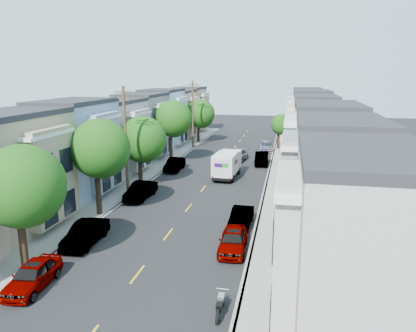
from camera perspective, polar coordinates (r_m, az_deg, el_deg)
ground at (r=34.79m, az=-2.75°, el=-5.89°), size 160.00×160.00×0.00m
road_slab at (r=48.92m, az=1.52°, el=-0.34°), size 12.00×70.00×0.02m
curb_left at (r=50.27m, az=-5.29°, el=0.05°), size 0.30×70.00×0.15m
curb_right at (r=48.27m, az=8.62°, el=-0.58°), size 0.30×70.00×0.15m
sidewalk_left at (r=50.65m, az=-6.70°, el=0.11°), size 2.60×70.00×0.15m
sidewalk_right at (r=48.24m, az=10.16°, el=-0.65°), size 2.60×70.00×0.15m
centerline at (r=48.93m, az=1.52°, el=-0.35°), size 0.12×70.00×0.01m
townhouse_row_left at (r=51.95m, az=-10.68°, el=0.21°), size 5.00×70.00×8.50m
townhouse_row_right at (r=48.34m, az=14.66°, el=-0.93°), size 5.00×70.00×8.50m
tree_a at (r=24.75m, az=-24.76°, el=-2.62°), size 4.70×4.70×7.45m
tree_b at (r=32.64m, az=-15.05°, el=2.34°), size 4.69×4.69×7.83m
tree_c at (r=41.22m, az=-9.27°, el=3.68°), size 4.70×4.70×7.09m
tree_d at (r=51.46m, az=-5.00°, el=6.61°), size 4.70×4.70×7.99m
tree_e at (r=66.91m, az=-1.13°, el=7.34°), size 4.70×4.70×7.10m
tree_far_r at (r=61.58m, az=10.20°, el=5.71°), size 3.10×3.10×5.32m
utility_pole_near at (r=37.36m, az=-11.51°, el=3.32°), size 1.60×0.26×10.00m
utility_pole_far at (r=61.94m, az=-2.16°, el=7.27°), size 1.60×0.26×10.00m
fedex_truck at (r=44.41m, az=2.69°, el=0.35°), size 2.25×5.85×2.80m
lead_sedan at (r=52.85m, az=4.10°, el=1.43°), size 2.73×5.11×1.46m
parked_left_a at (r=24.14m, az=-23.44°, el=-13.97°), size 2.01×4.51×1.43m
parked_left_b at (r=28.59m, az=-16.85°, el=-9.13°), size 1.70×4.52×1.49m
parked_left_c at (r=37.48m, az=-9.45°, el=-3.47°), size 1.84×4.58×1.50m
parked_left_d at (r=47.79m, az=-4.72°, el=0.20°), size 1.57×4.43×1.47m
parked_right_a at (r=26.48m, az=3.53°, el=-10.42°), size 1.89×4.54×1.45m
parked_right_b at (r=30.60m, az=4.69°, el=-7.25°), size 1.57×4.12×1.36m
parked_right_c at (r=51.24m, az=7.54°, el=1.03°), size 1.83×4.67×1.53m
parked_right_d at (r=60.65m, az=8.17°, el=2.75°), size 2.19×4.52×1.32m
motorcycle at (r=20.34m, az=1.76°, el=-18.97°), size 0.30×2.18×0.87m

